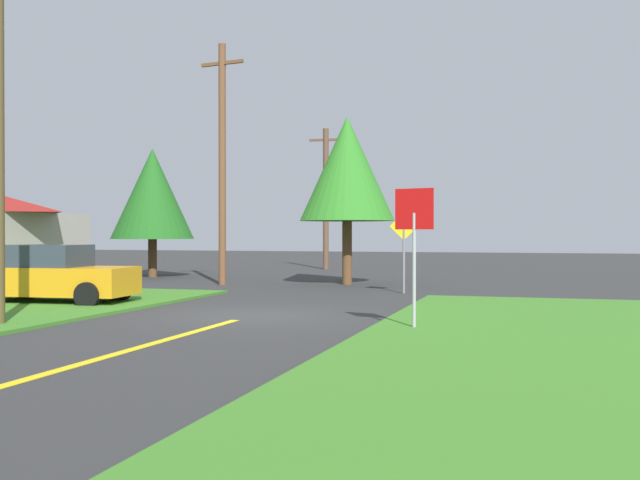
{
  "coord_description": "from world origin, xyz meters",
  "views": [
    {
      "loc": [
        6.51,
        -16.28,
        1.93
      ],
      "look_at": [
        0.63,
        3.46,
        1.75
      ],
      "focal_mm": 41.9,
      "sensor_mm": 36.0,
      "label": 1
    }
  ],
  "objects_px": {
    "stop_sign": "(414,230)",
    "pine_tree_center": "(152,194)",
    "oak_tree_left": "(347,169)",
    "utility_pole_far": "(326,197)",
    "parked_car_near_building": "(51,275)",
    "direction_sign": "(404,243)",
    "utility_pole_mid": "(222,161)"
  },
  "relations": [
    {
      "from": "stop_sign",
      "to": "oak_tree_left",
      "type": "bearing_deg",
      "value": -55.74
    },
    {
      "from": "oak_tree_left",
      "to": "pine_tree_center",
      "type": "distance_m",
      "value": 9.7
    },
    {
      "from": "utility_pole_mid",
      "to": "parked_car_near_building",
      "type": "bearing_deg",
      "value": -99.4
    },
    {
      "from": "parked_car_near_building",
      "to": "direction_sign",
      "type": "distance_m",
      "value": 10.69
    },
    {
      "from": "utility_pole_mid",
      "to": "oak_tree_left",
      "type": "distance_m",
      "value": 4.69
    },
    {
      "from": "utility_pole_far",
      "to": "pine_tree_center",
      "type": "relative_size",
      "value": 1.33
    },
    {
      "from": "parked_car_near_building",
      "to": "pine_tree_center",
      "type": "bearing_deg",
      "value": 101.9
    },
    {
      "from": "stop_sign",
      "to": "utility_pole_far",
      "type": "xyz_separation_m",
      "value": [
        -8.73,
        23.88,
        1.89
      ]
    },
    {
      "from": "pine_tree_center",
      "to": "direction_sign",
      "type": "bearing_deg",
      "value": -24.94
    },
    {
      "from": "stop_sign",
      "to": "utility_pole_far",
      "type": "distance_m",
      "value": 25.5
    },
    {
      "from": "stop_sign",
      "to": "pine_tree_center",
      "type": "relative_size",
      "value": 0.5
    },
    {
      "from": "parked_car_near_building",
      "to": "direction_sign",
      "type": "relative_size",
      "value": 1.69
    },
    {
      "from": "parked_car_near_building",
      "to": "utility_pole_far",
      "type": "distance_m",
      "value": 21.43
    },
    {
      "from": "oak_tree_left",
      "to": "stop_sign",
      "type": "bearing_deg",
      "value": -69.82
    },
    {
      "from": "parked_car_near_building",
      "to": "utility_pole_far",
      "type": "bearing_deg",
      "value": 80.51
    },
    {
      "from": "stop_sign",
      "to": "pine_tree_center",
      "type": "xyz_separation_m",
      "value": [
        -14.05,
        14.76,
        1.66
      ]
    },
    {
      "from": "utility_pole_far",
      "to": "direction_sign",
      "type": "relative_size",
      "value": 2.9
    },
    {
      "from": "stop_sign",
      "to": "oak_tree_left",
      "type": "height_order",
      "value": "oak_tree_left"
    },
    {
      "from": "pine_tree_center",
      "to": "oak_tree_left",
      "type": "bearing_deg",
      "value": -13.03
    },
    {
      "from": "oak_tree_left",
      "to": "utility_pole_far",
      "type": "bearing_deg",
      "value": 109.96
    },
    {
      "from": "parked_car_near_building",
      "to": "utility_pole_far",
      "type": "height_order",
      "value": "utility_pole_far"
    },
    {
      "from": "utility_pole_far",
      "to": "pine_tree_center",
      "type": "xyz_separation_m",
      "value": [
        -5.32,
        -9.13,
        -0.22
      ]
    },
    {
      "from": "utility_pole_mid",
      "to": "direction_sign",
      "type": "relative_size",
      "value": 3.45
    },
    {
      "from": "parked_car_near_building",
      "to": "pine_tree_center",
      "type": "relative_size",
      "value": 0.78
    },
    {
      "from": "direction_sign",
      "to": "oak_tree_left",
      "type": "distance_m",
      "value": 5.24
    },
    {
      "from": "parked_car_near_building",
      "to": "direction_sign",
      "type": "height_order",
      "value": "direction_sign"
    },
    {
      "from": "stop_sign",
      "to": "parked_car_near_building",
      "type": "xyz_separation_m",
      "value": [
        -10.41,
        2.74,
        -1.2
      ]
    },
    {
      "from": "stop_sign",
      "to": "oak_tree_left",
      "type": "relative_size",
      "value": 0.44
    },
    {
      "from": "utility_pole_mid",
      "to": "pine_tree_center",
      "type": "relative_size",
      "value": 1.59
    },
    {
      "from": "utility_pole_far",
      "to": "oak_tree_left",
      "type": "height_order",
      "value": "utility_pole_far"
    },
    {
      "from": "stop_sign",
      "to": "oak_tree_left",
      "type": "xyz_separation_m",
      "value": [
        -4.62,
        12.57,
        2.34
      ]
    },
    {
      "from": "stop_sign",
      "to": "utility_pole_mid",
      "type": "height_order",
      "value": "utility_pole_mid"
    }
  ]
}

